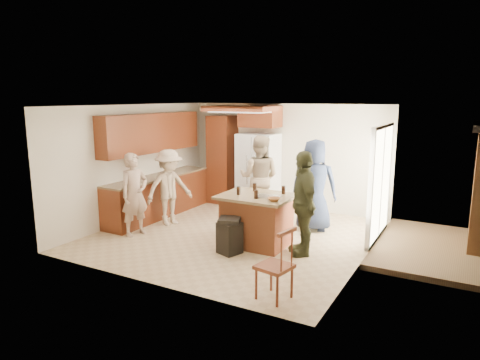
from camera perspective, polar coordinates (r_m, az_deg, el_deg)
The scene contains 12 objects.
person_front_left at distance 8.49m, azimuth -13.87°, elevation -1.90°, with size 0.59×0.43×1.62m, color tan.
person_behind_left at distance 9.38m, azimuth 2.57°, elevation 0.35°, with size 0.90×0.55×1.84m, color tan.
person_behind_right at distance 8.65m, azimuth 9.87°, elevation -0.70°, with size 0.90×0.59×1.85m, color #1C2438.
person_side_right at distance 7.31m, azimuth 8.40°, elevation -3.08°, with size 1.05×0.54×1.79m, color #3C3F24.
person_counter at distance 9.05m, azimuth -9.42°, elevation -0.99°, with size 1.03×0.48×1.59m, color tan.
left_cabinetry at distance 9.76m, azimuth -11.07°, elevation 0.78°, with size 0.64×3.00×2.30m.
back_wall_units at distance 10.65m, azimuth -1.13°, elevation 4.14°, with size 1.80×0.60×2.45m.
refrigerator at distance 10.28m, azimuth 2.44°, elevation 1.18°, with size 0.90×0.76×1.80m.
kitchen_island at distance 7.78m, azimuth 2.23°, elevation -5.28°, with size 1.28×1.03×0.93m.
island_items at distance 7.50m, azimuth 3.52°, elevation -2.02°, with size 0.93×0.74×0.15m.
trash_bin at distance 7.41m, azimuth -1.40°, elevation -7.40°, with size 0.47×0.47×0.63m.
spindle_chair at distance 5.78m, azimuth 4.77°, elevation -11.47°, with size 0.49×0.49×0.99m.
Camera 1 is at (3.95, -6.95, 2.67)m, focal length 32.00 mm.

